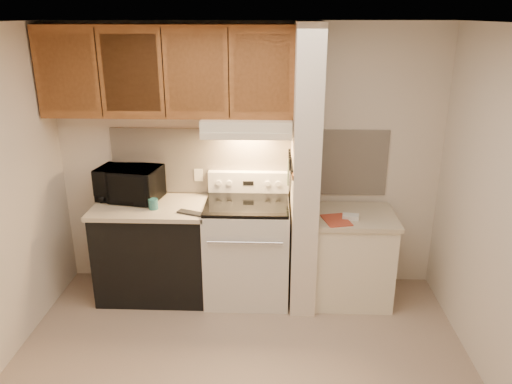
{
  "coord_description": "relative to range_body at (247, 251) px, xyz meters",
  "views": [
    {
      "loc": [
        0.24,
        -3.03,
        2.56
      ],
      "look_at": [
        0.1,
        0.75,
        1.2
      ],
      "focal_mm": 35.0,
      "sensor_mm": 36.0,
      "label": 1
    }
  ],
  "objects": [
    {
      "name": "floor",
      "position": [
        0.0,
        -1.16,
        -0.46
      ],
      "size": [
        3.6,
        3.6,
        0.0
      ],
      "primitive_type": "plane",
      "color": "tan",
      "rests_on": "ground"
    },
    {
      "name": "ceiling",
      "position": [
        0.0,
        -1.16,
        2.04
      ],
      "size": [
        3.6,
        3.6,
        0.0
      ],
      "primitive_type": "plane",
      "rotation": [
        3.14,
        0.0,
        0.0
      ],
      "color": "white",
      "rests_on": "wall_back"
    },
    {
      "name": "wall_back",
      "position": [
        0.0,
        0.34,
        0.79
      ],
      "size": [
        3.6,
        2.5,
        0.02
      ],
      "primitive_type": "cube",
      "rotation": [
        1.57,
        0.0,
        0.0
      ],
      "color": "beige",
      "rests_on": "floor"
    },
    {
      "name": "backsplash",
      "position": [
        0.0,
        0.33,
        0.78
      ],
      "size": [
        2.6,
        0.02,
        0.63
      ],
      "primitive_type": "cube",
      "color": "beige",
      "rests_on": "wall_back"
    },
    {
      "name": "range_body",
      "position": [
        0.0,
        0.0,
        0.0
      ],
      "size": [
        0.76,
        0.65,
        0.92
      ],
      "primitive_type": "cube",
      "color": "silver",
      "rests_on": "floor"
    },
    {
      "name": "oven_window",
      "position": [
        0.0,
        -0.32,
        0.04
      ],
      "size": [
        0.5,
        0.01,
        0.3
      ],
      "primitive_type": "cube",
      "color": "black",
      "rests_on": "range_body"
    },
    {
      "name": "oven_handle",
      "position": [
        0.0,
        -0.35,
        0.26
      ],
      "size": [
        0.65,
        0.02,
        0.02
      ],
      "primitive_type": "cylinder",
      "rotation": [
        0.0,
        1.57,
        0.0
      ],
      "color": "silver",
      "rests_on": "range_body"
    },
    {
      "name": "cooktop",
      "position": [
        0.0,
        0.0,
        0.48
      ],
      "size": [
        0.74,
        0.64,
        0.03
      ],
      "primitive_type": "cube",
      "color": "black",
      "rests_on": "range_body"
    },
    {
      "name": "range_backguard",
      "position": [
        0.0,
        0.28,
        0.59
      ],
      "size": [
        0.76,
        0.08,
        0.2
      ],
      "primitive_type": "cube",
      "color": "silver",
      "rests_on": "range_body"
    },
    {
      "name": "range_display",
      "position": [
        0.0,
        0.24,
        0.59
      ],
      "size": [
        0.1,
        0.01,
        0.04
      ],
      "primitive_type": "cube",
      "color": "black",
      "rests_on": "range_backguard"
    },
    {
      "name": "range_knob_left_outer",
      "position": [
        -0.28,
        0.24,
        0.59
      ],
      "size": [
        0.05,
        0.02,
        0.05
      ],
      "primitive_type": "cylinder",
      "rotation": [
        1.57,
        0.0,
        0.0
      ],
      "color": "silver",
      "rests_on": "range_backguard"
    },
    {
      "name": "range_knob_left_inner",
      "position": [
        -0.18,
        0.24,
        0.59
      ],
      "size": [
        0.05,
        0.02,
        0.05
      ],
      "primitive_type": "cylinder",
      "rotation": [
        1.57,
        0.0,
        0.0
      ],
      "color": "silver",
      "rests_on": "range_backguard"
    },
    {
      "name": "range_knob_right_inner",
      "position": [
        0.18,
        0.24,
        0.59
      ],
      "size": [
        0.05,
        0.02,
        0.05
      ],
      "primitive_type": "cylinder",
      "rotation": [
        1.57,
        0.0,
        0.0
      ],
      "color": "silver",
      "rests_on": "range_backguard"
    },
    {
      "name": "range_knob_right_outer",
      "position": [
        0.28,
        0.24,
        0.59
      ],
      "size": [
        0.05,
        0.02,
        0.05
      ],
      "primitive_type": "cylinder",
      "rotation": [
        1.57,
        0.0,
        0.0
      ],
      "color": "silver",
      "rests_on": "range_backguard"
    },
    {
      "name": "dishwasher_front",
      "position": [
        -0.88,
        0.01,
        -0.03
      ],
      "size": [
        1.0,
        0.63,
        0.87
      ],
      "primitive_type": "cube",
      "color": "black",
      "rests_on": "floor"
    },
    {
      "name": "left_countertop",
      "position": [
        -0.88,
        0.01,
        0.43
      ],
      "size": [
        1.04,
        0.67,
        0.04
      ],
      "primitive_type": "cube",
      "color": "beige",
      "rests_on": "dishwasher_front"
    },
    {
      "name": "spoon_rest",
      "position": [
        -0.48,
        -0.19,
        0.46
      ],
      "size": [
        0.25,
        0.16,
        0.02
      ],
      "primitive_type": "cube",
      "rotation": [
        0.0,
        0.0,
        -0.38
      ],
      "color": "black",
      "rests_on": "left_countertop"
    },
    {
      "name": "teal_jar",
      "position": [
        -0.83,
        -0.09,
        0.5
      ],
      "size": [
        0.09,
        0.09,
        0.09
      ],
      "primitive_type": "cylinder",
      "rotation": [
        0.0,
        0.0,
        -0.07
      ],
      "color": "#266467",
      "rests_on": "left_countertop"
    },
    {
      "name": "outlet",
      "position": [
        -0.48,
        0.32,
        0.64
      ],
      "size": [
        0.08,
        0.01,
        0.12
      ],
      "primitive_type": "cube",
      "color": "#F4EACD",
      "rests_on": "backsplash"
    },
    {
      "name": "microwave",
      "position": [
        -1.1,
        0.15,
        0.61
      ],
      "size": [
        0.62,
        0.47,
        0.31
      ],
      "primitive_type": "imported",
      "rotation": [
        0.0,
        0.0,
        -0.18
      ],
      "color": "black",
      "rests_on": "left_countertop"
    },
    {
      "name": "partition_pillar",
      "position": [
        0.51,
        -0.01,
        0.79
      ],
      "size": [
        0.22,
        0.7,
        2.5
      ],
      "primitive_type": "cube",
      "color": "silver",
      "rests_on": "floor"
    },
    {
      "name": "pillar_trim",
      "position": [
        0.39,
        -0.01,
        0.84
      ],
      "size": [
        0.01,
        0.7,
        0.04
      ],
      "primitive_type": "cube",
      "color": "brown",
      "rests_on": "partition_pillar"
    },
    {
      "name": "knife_strip",
      "position": [
        0.39,
        -0.06,
        0.86
      ],
      "size": [
        0.02,
        0.42,
        0.04
      ],
      "primitive_type": "cube",
      "color": "black",
      "rests_on": "partition_pillar"
    },
    {
      "name": "knife_blade_a",
      "position": [
        0.38,
        -0.21,
        0.76
      ],
      "size": [
        0.01,
        0.03,
        0.16
      ],
      "primitive_type": "cube",
      "color": "silver",
      "rests_on": "knife_strip"
    },
    {
      "name": "knife_handle_a",
      "position": [
        0.38,
        -0.2,
        0.91
      ],
      "size": [
        0.02,
        0.02,
        0.1
      ],
      "primitive_type": "cylinder",
      "color": "black",
      "rests_on": "knife_strip"
    },
    {
      "name": "knife_blade_b",
      "position": [
        0.38,
        -0.15,
        0.75
      ],
      "size": [
        0.01,
        0.04,
        0.18
      ],
      "primitive_type": "cube",
      "color": "silver",
      "rests_on": "knife_strip"
    },
    {
      "name": "knife_handle_b",
      "position": [
        0.38,
        -0.14,
        0.91
      ],
      "size": [
        0.02,
        0.02,
        0.1
      ],
      "primitive_type": "cylinder",
      "color": "black",
      "rests_on": "knife_strip"
    },
    {
      "name": "knife_blade_c",
      "position": [
        0.38,
        -0.04,
        0.74
      ],
      "size": [
        0.01,
        0.04,
        0.2
      ],
      "primitive_type": "cube",
      "color": "silver",
      "rests_on": "knife_strip"
    },
    {
      "name": "knife_handle_c",
      "position": [
        0.38,
        -0.06,
        0.91
      ],
      "size": [
        0.02,
        0.02,
        0.1
      ],
      "primitive_type": "cylinder",
      "color": "black",
      "rests_on": "knife_strip"
    },
    {
      "name": "knife_blade_d",
      "position": [
        0.38,
        0.04,
        0.76
      ],
      "size": [
        0.01,
        0.04,
        0.16
      ],
      "primitive_type": "cube",
      "color": "silver",
      "rests_on": "knife_strip"
    },
    {
      "name": "knife_handle_d",
      "position": [
        0.38,
        0.02,
        0.91
      ],
      "size": [
        0.02,
        0.02,
        0.1
      ],
      "primitive_type": "cylinder",
      "color": "black",
      "rests_on": "knife_strip"
    },
    {
      "name": "knife_blade_e",
      "position": [
        0.38,
        0.1,
        0.75
      ],
      "size": [
        0.01,
        0.04,
        0.18
      ],
      "primitive_type": "cube",
      "color": "silver",
      "rests_on": "knife_strip"
    },
    {
      "name": "knife_handle_e",
      "position": [
        0.38,
        0.12,
        0.91
      ],
      "size": [
        0.02,
        0.02,
        0.1
      ],
      "primitive_type": "cylinder",
      "color": "black",
      "rests_on": "knife_strip"
    },
    {
      "name": "oven_mitt",
      "position": [
        0.38,
        0.17,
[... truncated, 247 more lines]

